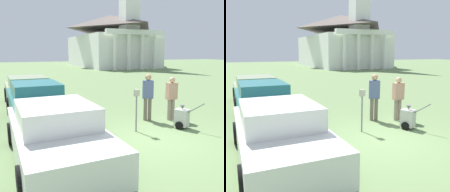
% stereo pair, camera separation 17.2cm
% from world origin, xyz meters
% --- Properties ---
extents(ground_plane, '(120.00, 120.00, 0.00)m').
position_xyz_m(ground_plane, '(0.00, 0.00, 0.00)').
color(ground_plane, '#607A4C').
extents(parked_car_white, '(2.17, 4.97, 1.47)m').
position_xyz_m(parked_car_white, '(-3.02, -0.17, 0.68)').
color(parked_car_white, silver).
rests_on(parked_car_white, ground_plane).
extents(parked_car_teal, '(2.07, 5.18, 1.55)m').
position_xyz_m(parked_car_teal, '(-3.03, 3.48, 0.73)').
color(parked_car_teal, '#23666B').
rests_on(parked_car_teal, ground_plane).
extents(parked_car_sage, '(2.16, 5.16, 1.48)m').
position_xyz_m(parked_car_sage, '(-3.03, 6.69, 0.70)').
color(parked_car_sage, gray).
rests_on(parked_car_sage, ground_plane).
extents(parking_meter, '(0.18, 0.09, 1.45)m').
position_xyz_m(parking_meter, '(-0.10, 0.92, 1.00)').
color(parking_meter, slate).
rests_on(parking_meter, ground_plane).
extents(person_worker, '(0.47, 0.40, 1.83)m').
position_xyz_m(person_worker, '(1.00, 1.97, 1.05)').
color(person_worker, '#665B4C').
rests_on(person_worker, ground_plane).
extents(person_supervisor, '(0.43, 0.23, 1.71)m').
position_xyz_m(person_supervisor, '(1.90, 1.67, 0.97)').
color(person_supervisor, gray).
rests_on(person_supervisor, ground_plane).
extents(equipment_cart, '(0.65, 0.96, 1.00)m').
position_xyz_m(equipment_cart, '(1.56, 0.60, 0.39)').
color(equipment_cart, '#B2B2AD').
rests_on(equipment_cart, ground_plane).
extents(church, '(11.24, 18.34, 21.14)m').
position_xyz_m(church, '(13.89, 34.85, 4.81)').
color(church, white).
rests_on(church, ground_plane).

